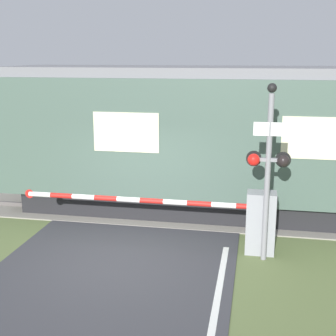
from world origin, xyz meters
name	(u,v)px	position (x,y,z in m)	size (l,w,h in m)	color
ground_plane	(120,260)	(0.00, 0.00, 0.00)	(80.00, 80.00, 0.00)	#5B6B3D
track_bed	(156,206)	(0.00, 3.48, 0.02)	(36.00, 3.20, 0.13)	gray
train	(311,142)	(3.96, 3.48, 1.94)	(15.89, 2.87, 3.78)	black
crossing_barrier	(241,219)	(2.38, 0.93, 0.72)	(5.58, 0.44, 1.32)	gray
signal_post	(268,163)	(2.87, 0.58, 2.02)	(0.86, 0.26, 3.56)	gray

